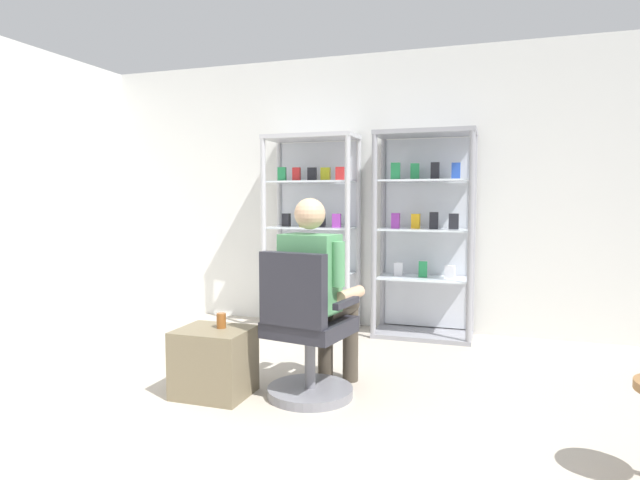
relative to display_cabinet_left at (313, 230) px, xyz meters
The scene contains 8 objects.
ground_plane 2.98m from the display_cabinet_left, 78.74° to the right, with size 7.20×7.20×0.00m, color #B2A899.
back_wall 0.71m from the display_cabinet_left, 23.30° to the left, with size 6.00×0.10×2.70m, color silver.
display_cabinet_left is the anchor object (origin of this frame).
display_cabinet_right 1.10m from the display_cabinet_left, ahead, with size 0.90×0.45×1.90m.
office_chair 2.06m from the display_cabinet_left, 72.21° to the right, with size 0.60×0.56×0.96m.
seated_shopkeeper 1.86m from the display_cabinet_left, 69.82° to the right, with size 0.54×0.61×1.29m.
storage_crate 2.14m from the display_cabinet_left, 89.72° to the right, with size 0.46×0.40×0.44m, color #72664C.
tea_glass 2.03m from the display_cabinet_left, 88.66° to the right, with size 0.06×0.06×0.10m, color brown.
Camera 1 is at (1.21, -2.29, 1.29)m, focal length 30.27 mm.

